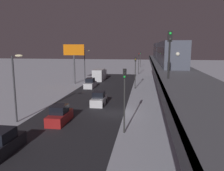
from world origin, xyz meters
TOP-DOWN VIEW (x-y plane):
  - ground_plane at (0.00, 0.00)m, footprint 240.00×240.00m
  - avenue_asphalt at (4.29, 0.00)m, footprint 11.00×82.61m
  - elevated_railway at (-7.23, 0.00)m, footprint 5.00×82.61m
  - subway_train at (-7.32, -16.93)m, footprint 2.94×36.87m
  - rail_signal at (-5.70, 8.30)m, footprint 0.36×0.41m
  - sedan_white at (2.89, -3.94)m, footprint 1.91×4.05m
  - sedan_black at (7.49, 12.33)m, footprint 1.80×4.45m
  - sedan_red at (5.69, 4.42)m, footprint 1.80×4.30m
  - sedan_white_2 at (7.49, -17.59)m, footprint 1.80×4.35m
  - box_truck at (7.69, -28.50)m, footprint 2.40×7.40m
  - traffic_light_near at (-1.81, 6.55)m, footprint 0.32×0.44m
  - traffic_light_mid at (-1.81, -17.61)m, footprint 0.32×0.44m
  - traffic_light_far at (-1.81, -41.76)m, footprint 0.32×0.44m
  - traffic_light_distant at (-1.81, -65.92)m, footprint 0.32×0.44m
  - commercial_billboard at (12.23, -22.03)m, footprint 4.80×0.36m
  - street_lamp_near at (10.36, 5.00)m, footprint 1.35×0.44m
  - street_lamp_far at (10.36, -25.00)m, footprint 1.35×0.44m

SIDE VIEW (x-z plane):
  - ground_plane at x=0.00m, z-range 0.00..0.00m
  - avenue_asphalt at x=4.29m, z-range 0.00..0.01m
  - sedan_white at x=2.89m, z-range -0.20..1.77m
  - sedan_red at x=5.69m, z-range -0.19..1.78m
  - sedan_black at x=7.49m, z-range -0.19..1.78m
  - sedan_white_2 at x=7.49m, z-range -0.19..1.78m
  - box_truck at x=7.69m, z-range -0.05..2.75m
  - traffic_light_near at x=-1.81m, z-range 1.00..7.40m
  - traffic_light_mid at x=-1.81m, z-range 1.00..7.40m
  - traffic_light_far at x=-1.81m, z-range 1.00..7.40m
  - traffic_light_distant at x=-1.81m, z-range 1.00..7.40m
  - street_lamp_near at x=10.36m, z-range 0.99..8.64m
  - street_lamp_far at x=10.36m, z-range 0.99..8.64m
  - elevated_railway at x=-7.23m, z-range 2.13..7.90m
  - commercial_billboard at x=12.23m, z-range 2.38..11.28m
  - subway_train at x=-7.32m, z-range 5.85..9.25m
  - rail_signal at x=-5.70m, z-range 6.49..10.49m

